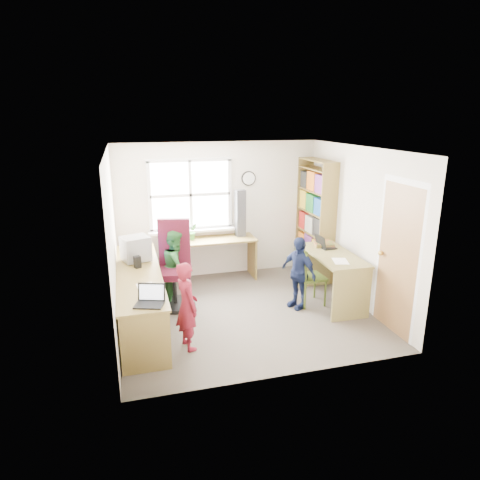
{
  "coord_description": "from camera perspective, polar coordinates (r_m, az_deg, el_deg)",
  "views": [
    {
      "loc": [
        -1.61,
        -5.63,
        2.83
      ],
      "look_at": [
        0.0,
        0.25,
        1.05
      ],
      "focal_mm": 32.0,
      "sensor_mm": 36.0,
      "label": 1
    }
  ],
  "objects": [
    {
      "name": "room",
      "position": [
        6.16,
        0.47,
        1.12
      ],
      "size": [
        3.64,
        3.44,
        2.44
      ],
      "color": "#463F37",
      "rests_on": "ground"
    },
    {
      "name": "l_desk",
      "position": [
        5.85,
        -11.14,
        -7.97
      ],
      "size": [
        2.38,
        2.95,
        0.75
      ],
      "color": "olive",
      "rests_on": "ground"
    },
    {
      "name": "right_desk",
      "position": [
        6.78,
        12.16,
        -3.55
      ],
      "size": [
        0.67,
        1.38,
        0.79
      ],
      "rotation": [
        0.0,
        0.0,
        -0.03
      ],
      "color": "olive",
      "rests_on": "ground"
    },
    {
      "name": "bookshelf",
      "position": [
        7.77,
        9.97,
        2.43
      ],
      "size": [
        0.3,
        1.02,
        2.1
      ],
      "color": "olive",
      "rests_on": "ground"
    },
    {
      "name": "swivel_chair",
      "position": [
        6.61,
        -8.71,
        -3.9
      ],
      "size": [
        0.73,
        0.73,
        1.32
      ],
      "rotation": [
        0.0,
        0.0,
        -0.2
      ],
      "color": "black",
      "rests_on": "ground"
    },
    {
      "name": "wooden_chair",
      "position": [
        6.64,
        8.89,
        -4.49
      ],
      "size": [
        0.42,
        0.42,
        0.92
      ],
      "rotation": [
        0.0,
        0.0,
        0.05
      ],
      "color": "#40511B",
      "rests_on": "ground"
    },
    {
      "name": "crt_monitor",
      "position": [
        6.49,
        -13.73,
        -1.14
      ],
      "size": [
        0.46,
        0.44,
        0.37
      ],
      "rotation": [
        0.0,
        0.0,
        0.31
      ],
      "color": "gray",
      "rests_on": "l_desk"
    },
    {
      "name": "laptop_left",
      "position": [
        5.05,
        -11.88,
        -7.75
      ],
      "size": [
        0.39,
        0.35,
        0.22
      ],
      "rotation": [
        0.0,
        0.0,
        -0.33
      ],
      "color": "black",
      "rests_on": "l_desk"
    },
    {
      "name": "laptop_right",
      "position": [
        6.98,
        11.13,
        -0.6
      ],
      "size": [
        0.28,
        0.33,
        0.21
      ],
      "rotation": [
        0.0,
        0.0,
        1.64
      ],
      "color": "black",
      "rests_on": "right_desk"
    },
    {
      "name": "speaker_a",
      "position": [
        6.23,
        -13.52,
        -2.87
      ],
      "size": [
        0.11,
        0.11,
        0.17
      ],
      "rotation": [
        0.0,
        0.0,
        0.34
      ],
      "color": "black",
      "rests_on": "l_desk"
    },
    {
      "name": "speaker_b",
      "position": [
        6.73,
        -13.29,
        -1.39
      ],
      "size": [
        0.09,
        0.09,
        0.18
      ],
      "rotation": [
        0.0,
        0.0,
        0.06
      ],
      "color": "black",
      "rests_on": "l_desk"
    },
    {
      "name": "cd_tower",
      "position": [
        7.57,
        0.04,
        3.59
      ],
      "size": [
        0.18,
        0.16,
        0.83
      ],
      "rotation": [
        0.0,
        0.0,
        0.08
      ],
      "color": "black",
      "rests_on": "l_desk"
    },
    {
      "name": "game_box",
      "position": [
        7.09,
        11.1,
        -0.51
      ],
      "size": [
        0.36,
        0.36,
        0.06
      ],
      "rotation": [
        0.0,
        0.0,
        -0.25
      ],
      "color": "red",
      "rests_on": "right_desk"
    },
    {
      "name": "paper_a",
      "position": [
        5.54,
        -12.46,
        -6.14
      ],
      "size": [
        0.24,
        0.32,
        0.0
      ],
      "rotation": [
        0.0,
        0.0,
        0.12
      ],
      "color": "white",
      "rests_on": "l_desk"
    },
    {
      "name": "paper_b",
      "position": [
        6.4,
        13.24,
        -2.76
      ],
      "size": [
        0.28,
        0.34,
        0.0
      ],
      "rotation": [
        0.0,
        0.0,
        -0.28
      ],
      "color": "white",
      "rests_on": "right_desk"
    },
    {
      "name": "potted_plant",
      "position": [
        7.43,
        -6.35,
        1.11
      ],
      "size": [
        0.19,
        0.17,
        0.29
      ],
      "primitive_type": "imported",
      "rotation": [
        0.0,
        0.0,
        0.26
      ],
      "color": "#387F32",
      "rests_on": "l_desk"
    },
    {
      "name": "person_red",
      "position": [
        5.38,
        -7.08,
        -8.71
      ],
      "size": [
        0.36,
        0.47,
        1.14
      ],
      "primitive_type": "imported",
      "rotation": [
        0.0,
        0.0,
        1.81
      ],
      "color": "maroon",
      "rests_on": "ground"
    },
    {
      "name": "person_green",
      "position": [
        6.73,
        -8.45,
        -3.45
      ],
      "size": [
        0.58,
        0.66,
        1.15
      ],
      "primitive_type": "imported",
      "rotation": [
        0.0,
        0.0,
        1.28
      ],
      "color": "#2B6D2F",
      "rests_on": "ground"
    },
    {
      "name": "person_navy",
      "position": [
        6.5,
        7.77,
        -4.33
      ],
      "size": [
        0.51,
        0.71,
        1.11
      ],
      "primitive_type": "imported",
      "rotation": [
        0.0,
        0.0,
        -1.16
      ],
      "color": "#141C3E",
      "rests_on": "ground"
    }
  ]
}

